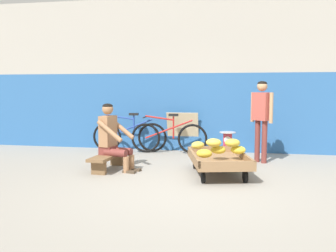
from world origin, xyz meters
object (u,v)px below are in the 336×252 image
customer_adult (262,112)px  plastic_crate (227,156)px  vendor_seated (113,137)px  weighing_scale (228,139)px  sign_board (183,132)px  low_bench (108,158)px  bicycle_near_left (129,136)px  banana_cart (218,160)px  shopping_bag (242,163)px  bicycle_far_left (169,137)px

customer_adult → plastic_crate: bearing=-160.0°
vendor_seated → plastic_crate: bearing=26.2°
weighing_scale → sign_board: size_ratio=0.35×
low_bench → bicycle_near_left: bicycle_near_left is taller
plastic_crate → weighing_scale: size_ratio=1.20×
low_bench → plastic_crate: bearing=24.8°
banana_cart → weighing_scale: 1.00m
low_bench → shopping_bag: bearing=11.0°
vendor_seated → banana_cart: bearing=-1.0°
low_bench → plastic_crate: plastic_crate is taller
low_bench → shopping_bag: 2.31m
bicycle_near_left → shopping_bag: bearing=-30.2°
plastic_crate → sign_board: sign_board is taller
banana_cart → bicycle_near_left: 2.82m
plastic_crate → vendor_seated: bearing=-153.8°
banana_cart → weighing_scale: size_ratio=5.33×
shopping_bag → bicycle_near_left: bearing=149.8°
banana_cart → sign_board: bearing=112.3°
banana_cart → bicycle_far_left: bicycle_far_left is taller
bicycle_far_left → customer_adult: size_ratio=1.09×
vendor_seated → weighing_scale: size_ratio=3.80×
banana_cart → bicycle_near_left: size_ratio=0.96×
banana_cart → customer_adult: size_ratio=1.04×
weighing_scale → bicycle_near_left: size_ratio=0.18×
bicycle_far_left → sign_board: (0.25, 0.37, 0.08)m
banana_cart → plastic_crate: 0.98m
bicycle_near_left → plastic_crate: bearing=-23.5°
bicycle_near_left → low_bench: bearing=-84.3°
vendor_seated → low_bench: bearing=167.3°
plastic_crate → bicycle_near_left: (-2.18, 0.95, 0.20)m
banana_cart → shopping_bag: banana_cart is taller
bicycle_near_left → customer_adult: bearing=-14.5°
low_bench → weighing_scale: 2.21m
banana_cart → bicycle_far_left: bearing=122.1°
low_bench → bicycle_near_left: (-0.19, 1.87, 0.15)m
plastic_crate → low_bench: bearing=-155.2°
plastic_crate → sign_board: (-1.03, 1.27, 0.28)m
plastic_crate → shopping_bag: (0.27, -0.48, -0.03)m
plastic_crate → bicycle_far_left: size_ratio=0.22×
bicycle_near_left → bicycle_far_left: 0.90m
bicycle_far_left → shopping_bag: size_ratio=6.92×
plastic_crate → weighing_scale: bearing=-90.0°
plastic_crate → weighing_scale: 0.30m
vendor_seated → bicycle_near_left: bearing=98.2°
low_bench → vendor_seated: (0.09, -0.02, 0.37)m
weighing_scale → bicycle_far_left: size_ratio=0.18×
vendor_seated → weighing_scale: 2.13m
bicycle_far_left → banana_cart: bearing=-57.9°
low_bench → bicycle_far_left: 1.96m
vendor_seated → sign_board: (0.88, 2.20, -0.14)m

